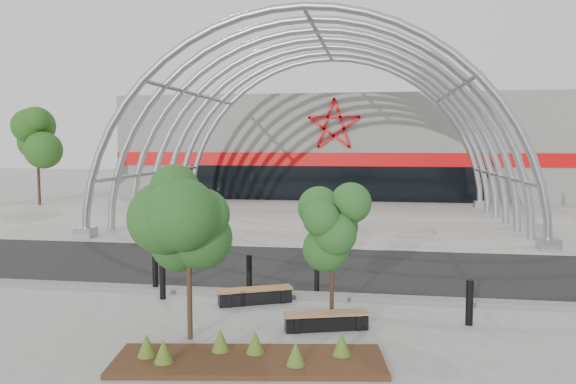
{
  "coord_description": "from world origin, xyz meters",
  "views": [
    {
      "loc": [
        3.07,
        -15.63,
        4.36
      ],
      "look_at": [
        0.0,
        4.0,
        2.6
      ],
      "focal_mm": 35.0,
      "sensor_mm": 36.0,
      "label": 1
    }
  ],
  "objects_px": {
    "street_tree_1": "(332,229)",
    "bench_0": "(255,296)",
    "bench_1": "(326,321)",
    "street_tree_0": "(188,222)",
    "bollard_2": "(249,272)"
  },
  "relations": [
    {
      "from": "bench_0",
      "to": "street_tree_0",
      "type": "bearing_deg",
      "value": -106.14
    },
    {
      "from": "bench_0",
      "to": "bollard_2",
      "type": "distance_m",
      "value": 1.55
    },
    {
      "from": "bench_0",
      "to": "street_tree_1",
      "type": "bearing_deg",
      "value": -24.64
    },
    {
      "from": "bench_0",
      "to": "bench_1",
      "type": "distance_m",
      "value": 2.78
    },
    {
      "from": "street_tree_0",
      "to": "street_tree_1",
      "type": "height_order",
      "value": "street_tree_0"
    },
    {
      "from": "street_tree_1",
      "to": "bench_1",
      "type": "bearing_deg",
      "value": -93.98
    },
    {
      "from": "street_tree_0",
      "to": "bench_0",
      "type": "distance_m",
      "value": 3.88
    },
    {
      "from": "street_tree_0",
      "to": "bench_1",
      "type": "bearing_deg",
      "value": 20.2
    },
    {
      "from": "street_tree_1",
      "to": "bollard_2",
      "type": "xyz_separation_m",
      "value": [
        -2.64,
        2.43,
        -1.73
      ]
    },
    {
      "from": "street_tree_1",
      "to": "bench_0",
      "type": "distance_m",
      "value": 3.13
    },
    {
      "from": "bollard_2",
      "to": "street_tree_1",
      "type": "bearing_deg",
      "value": -42.59
    },
    {
      "from": "bench_0",
      "to": "bollard_2",
      "type": "xyz_separation_m",
      "value": [
        -0.49,
        1.44,
        0.31
      ]
    },
    {
      "from": "street_tree_0",
      "to": "bench_0",
      "type": "height_order",
      "value": "street_tree_0"
    },
    {
      "from": "street_tree_0",
      "to": "bollard_2",
      "type": "relative_size",
      "value": 3.53
    },
    {
      "from": "bench_1",
      "to": "street_tree_0",
      "type": "bearing_deg",
      "value": -159.8
    }
  ]
}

